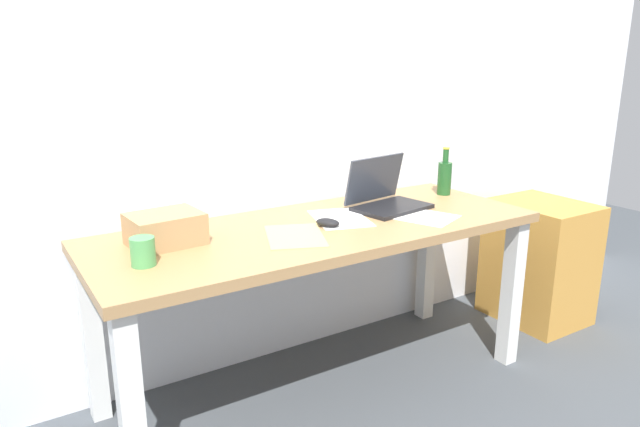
# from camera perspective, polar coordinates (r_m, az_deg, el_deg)

# --- Properties ---
(ground_plane) EXTENTS (8.00, 8.00, 0.00)m
(ground_plane) POSITION_cam_1_polar(r_m,az_deg,el_deg) (2.60, 0.00, -16.74)
(ground_plane) COLOR #42474C
(back_wall) EXTENTS (5.20, 0.08, 2.60)m
(back_wall) POSITION_cam_1_polar(r_m,az_deg,el_deg) (2.55, -4.96, 13.46)
(back_wall) COLOR white
(back_wall) RESTS_ON ground
(desk) EXTENTS (1.82, 0.69, 0.73)m
(desk) POSITION_cam_1_polar(r_m,az_deg,el_deg) (2.33, 0.00, -3.49)
(desk) COLOR #A37A4C
(desk) RESTS_ON ground
(laptop_right) EXTENTS (0.36, 0.29, 0.23)m
(laptop_right) POSITION_cam_1_polar(r_m,az_deg,el_deg) (2.56, 6.55, 1.61)
(laptop_right) COLOR black
(laptop_right) RESTS_ON desk
(beer_bottle) EXTENTS (0.07, 0.07, 0.23)m
(beer_bottle) POSITION_cam_1_polar(r_m,az_deg,el_deg) (2.85, 12.28, 3.60)
(beer_bottle) COLOR #1E5123
(beer_bottle) RESTS_ON desk
(computer_mouse) EXTENTS (0.10, 0.12, 0.03)m
(computer_mouse) POSITION_cam_1_polar(r_m,az_deg,el_deg) (2.28, 0.78, -0.92)
(computer_mouse) COLOR black
(computer_mouse) RESTS_ON desk
(cardboard_box) EXTENTS (0.27, 0.22, 0.11)m
(cardboard_box) POSITION_cam_1_polar(r_m,az_deg,el_deg) (2.13, -15.13, -1.49)
(cardboard_box) COLOR tan
(cardboard_box) RESTS_ON desk
(coffee_mug) EXTENTS (0.08, 0.08, 0.09)m
(coffee_mug) POSITION_cam_1_polar(r_m,az_deg,el_deg) (1.94, -17.20, -3.64)
(coffee_mug) COLOR #4C9E56
(coffee_mug) RESTS_ON desk
(paper_sheet_near_back) EXTENTS (0.29, 0.34, 0.00)m
(paper_sheet_near_back) POSITION_cam_1_polar(r_m,az_deg,el_deg) (2.39, 2.01, -0.48)
(paper_sheet_near_back) COLOR white
(paper_sheet_near_back) RESTS_ON desk
(paper_sheet_front_right) EXTENTS (0.31, 0.35, 0.00)m
(paper_sheet_front_right) POSITION_cam_1_polar(r_m,az_deg,el_deg) (2.46, 9.81, -0.25)
(paper_sheet_front_right) COLOR white
(paper_sheet_front_right) RESTS_ON desk
(paper_yellow_folder) EXTENTS (0.31, 0.35, 0.00)m
(paper_yellow_folder) POSITION_cam_1_polar(r_m,az_deg,el_deg) (2.17, -2.50, -2.24)
(paper_yellow_folder) COLOR #F4E06B
(paper_yellow_folder) RESTS_ON desk
(filing_cabinet) EXTENTS (0.40, 0.48, 0.64)m
(filing_cabinet) POSITION_cam_1_polar(r_m,az_deg,el_deg) (3.29, 20.93, -4.45)
(filing_cabinet) COLOR #C68938
(filing_cabinet) RESTS_ON ground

